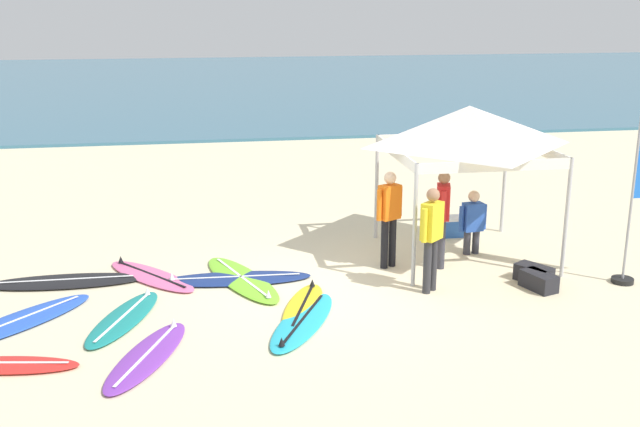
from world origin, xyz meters
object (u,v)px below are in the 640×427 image
Objects in this scene: surfboard_blue at (19,321)px; surfboard_yellow at (303,306)px; surfboard_pink at (151,276)px; gear_bag_near_tent at (534,274)px; surfboard_red at (7,365)px; gear_bag_by_pole at (539,281)px; person_blue at (473,220)px; cooler_box at (452,226)px; banner_flag at (639,190)px; person_red at (443,213)px; surfboard_purple at (147,356)px; surfboard_navy at (235,279)px; person_yellow at (432,233)px; surfboard_lime at (242,279)px; canopy_tent at (468,127)px; surfboard_black at (65,281)px; person_orange at (389,213)px; surfboard_teal at (124,318)px; surfboard_cyan at (303,321)px.

surfboard_yellow is (4.15, -0.12, 0.00)m from surfboard_blue.
gear_bag_near_tent is at bearing -11.02° from surfboard_pink.
surfboard_red is 8.02m from gear_bag_by_pole.
surfboard_yellow is 1.63× the size of person_blue.
gear_bag_by_pole reaches higher than surfboard_red.
surfboard_pink is at bearing 165.99° from gear_bag_by_pole.
banner_flag is at bearing -54.99° from cooler_box.
person_red is at bearing -143.18° from person_blue.
cooler_box reaches higher than surfboard_purple.
person_yellow is at bearing -17.88° from surfboard_navy.
surfboard_lime is 1.55m from surfboard_yellow.
surfboard_black is at bearing -177.76° from canopy_tent.
surfboard_black is at bearing 179.02° from person_orange.
surfboard_teal is 1.27× the size of person_yellow.
canopy_tent is at bearing 18.50° from surfboard_teal.
gear_bag_by_pole is at bearing 1.48° from surfboard_teal.
surfboard_blue is 3.73× the size of gear_bag_near_tent.
surfboard_teal is at bearing -178.49° from banner_flag.
surfboard_pink is at bearing 134.86° from surfboard_cyan.
person_red is 1.00× the size of person_orange.
cooler_box is at bearing 42.35° from person_orange.
person_blue is 2.40× the size of cooler_box.
person_orange is at bearing 5.08° from surfboard_navy.
surfboard_navy is 4.98m from gear_bag_by_pole.
cooler_box is (0.22, 1.19, -2.19)m from canopy_tent.
surfboard_red is at bearing -169.57° from surfboard_cyan.
person_red is (-0.57, -0.51, -1.40)m from canopy_tent.
surfboard_navy is at bearing 40.78° from surfboard_red.
gear_bag_by_pole is (3.97, 0.72, 0.10)m from surfboard_cyan.
canopy_tent is 1.74m from person_blue.
surfboard_pink is 1.19× the size of person_yellow.
canopy_tent reaches higher than surfboard_pink.
surfboard_teal is 1.75m from surfboard_pink.
person_blue is 2.91m from banner_flag.
banner_flag is at bearing -20.22° from person_orange.
person_red is at bearing 36.30° from surfboard_cyan.
person_blue is at bearing -90.75° from cooler_box.
surfboard_cyan is 0.87× the size of surfboard_black.
cooler_box is (3.53, 3.70, 0.16)m from surfboard_cyan.
surfboard_cyan and surfboard_pink have the same top height.
person_orange is (2.58, 0.29, 0.95)m from surfboard_lime.
surfboard_lime is 0.75× the size of banner_flag.
surfboard_teal is (-2.57, 0.55, 0.00)m from surfboard_cyan.
surfboard_pink is 4.75m from person_yellow.
surfboard_red is (0.14, -1.40, 0.00)m from surfboard_blue.
person_orange is at bearing 42.65° from surfboard_yellow.
banner_flag reaches higher than person_blue.
canopy_tent reaches higher than gear_bag_by_pole.
canopy_tent is 1.06× the size of surfboard_black.
surfboard_blue is 1.31× the size of person_red.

